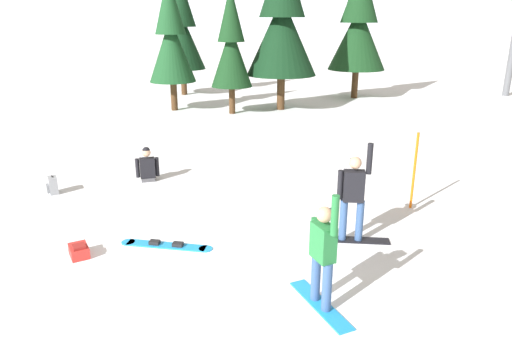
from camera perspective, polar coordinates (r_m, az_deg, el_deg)
ground_plane at (r=7.88m, az=-9.34°, el=-14.99°), size 800.00×800.00×0.00m
snowboarder_foreground at (r=7.22m, az=8.08°, el=-9.93°), size 0.89×1.46×1.93m
snowboarder_midground at (r=9.36m, az=11.68°, el=-3.04°), size 1.57×0.40×2.02m
snowboarder_background at (r=13.29m, az=-13.05°, el=0.38°), size 0.91×1.83×0.96m
loose_snowboard_far_spare at (r=9.48m, az=-10.82°, el=-8.86°), size 1.88×0.56×0.09m
backpack_red at (r=9.49m, az=-20.66°, el=-9.07°), size 0.51×0.55×0.27m
backpack_grey at (r=12.96m, az=-23.41°, el=-1.68°), size 0.36×0.38×0.47m
trail_marker_pole at (r=11.38m, az=18.63°, el=-0.06°), size 0.06×0.06×1.81m
pine_tree_tall at (r=22.75m, az=-10.28°, el=15.56°), size 2.16×2.16×6.16m
pine_tree_twin at (r=22.60m, az=3.17°, el=17.59°), size 3.27×3.27×7.45m
pine_tree_broad at (r=27.45m, az=-9.02°, el=16.50°), size 2.53×2.53×6.58m
pine_tree_leaning at (r=21.62m, az=-3.03°, el=14.94°), size 1.86×1.86×5.65m
pine_tree_young at (r=26.56m, az=12.32°, el=16.75°), size 3.05×3.05×6.98m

